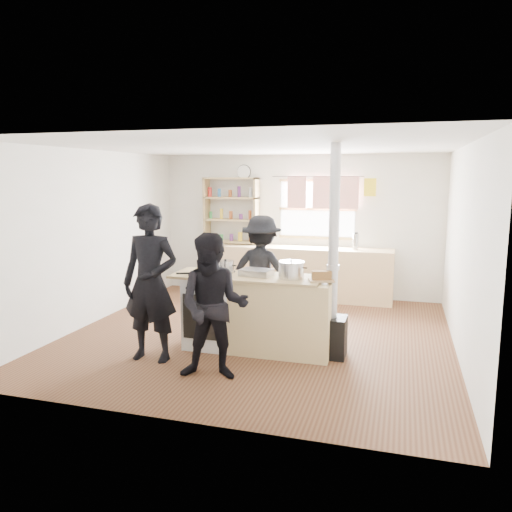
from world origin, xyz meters
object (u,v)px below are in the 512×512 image
Objects in this scene: cooking_island at (258,313)px; person_near_left at (150,283)px; stockpot_counter at (291,270)px; person_near_right at (214,307)px; flue_heater at (332,303)px; bread_board at (321,277)px; person_far at (262,271)px; stockpot_stove at (225,267)px; roast_tray at (256,272)px; thermos at (356,241)px; skillet_greens at (204,273)px.

person_near_left reaches higher than cooking_island.
stockpot_counter is 1.15m from person_near_right.
bread_board is at bearing -139.08° from flue_heater.
person_near_right is at bearing -20.26° from person_near_left.
person_far is (0.86, 1.66, -0.12)m from person_near_left.
cooking_island is at bearing -9.34° from stockpot_stove.
flue_heater is 1.37× the size of person_near_left.
person_near_left reaches higher than roast_tray.
person_near_left is (-2.01, -3.42, -0.12)m from thermos.
flue_heater is 1.61× the size of person_near_right.
cooking_island is at bearing 177.01° from stockpot_counter.
flue_heater is 1.51m from person_far.
thermos is at bearing -117.32° from person_far.
thermos is at bearing 62.94° from person_near_right.
skillet_greens is 0.26× the size of person_far.
person_near_right reaches higher than stockpot_stove.
skillet_greens is at bearing -136.33° from stockpot_stove.
roast_tray is (0.62, 0.15, 0.01)m from skillet_greens.
cooking_island is 0.82m from skillet_greens.
stockpot_stove is 0.66× the size of bread_board.
thermos reaches higher than stockpot_counter.
stockpot_stove reaches higher than bread_board.
stockpot_stove is 0.98m from person_far.
skillet_greens is 0.96m from person_near_right.
stockpot_stove is at bearing 173.27° from bread_board.
stockpot_counter reaches higher than cooking_island.
roast_tray is (-0.03, 0.03, 0.51)m from cooking_island.
roast_tray is 1.27m from person_near_left.
person_near_left reaches higher than skillet_greens.
person_near_left is at bearing -161.18° from flue_heater.
thermos reaches higher than bread_board.
person_near_left is (-1.51, -0.63, -0.12)m from stockpot_counter.
person_near_left is at bearing 68.19° from person_far.
bread_board is at bearing -5.24° from cooking_island.
stockpot_counter is at bearing 46.08° from person_near_right.
roast_tray is 0.26× the size of person_far.
flue_heater is 1.49m from person_near_right.
thermos is at bearing 89.82° from flue_heater.
skillet_greens is 0.70m from person_near_left.
flue_heater is at bearing 5.58° from skillet_greens.
thermos reaches higher than cooking_island.
person_far is at bearing 61.13° from person_near_left.
flue_heater is 2.13m from person_near_left.
person_near_right is at bearing -123.48° from stockpot_counter.
roast_tray is 0.26× the size of person_near_right.
person_far is (-1.14, 0.98, 0.14)m from flue_heater.
bread_board is 1.34m from person_near_right.
thermos is 0.17× the size of person_far.
thermos is at bearing 71.11° from roast_tray.
person_near_left is (-1.88, -0.58, -0.07)m from bread_board.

